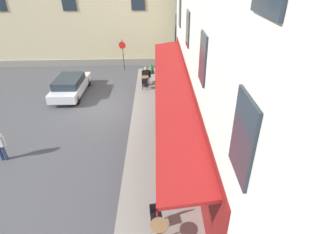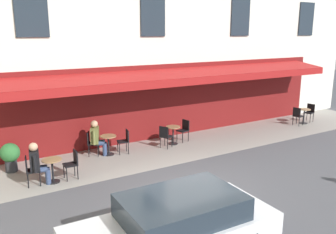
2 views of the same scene
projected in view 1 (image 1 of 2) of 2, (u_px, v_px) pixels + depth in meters
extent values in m
plane|color=#4C4C51|center=(105.00, 107.00, 16.75)|extent=(70.00, 70.00, 0.00)
cube|color=gray|center=(158.00, 135.00, 14.08)|extent=(20.50, 3.20, 0.01)
cube|color=maroon|center=(188.00, 106.00, 13.54)|extent=(16.00, 0.06, 3.20)
cube|color=maroon|center=(172.00, 84.00, 12.88)|extent=(15.00, 1.70, 0.36)
cube|color=maroon|center=(156.00, 88.00, 12.96)|extent=(15.00, 0.04, 0.28)
cube|color=#232D38|center=(243.00, 139.00, 4.83)|extent=(1.10, 0.06, 1.70)
cube|color=#232D38|center=(203.00, 59.00, 8.84)|extent=(1.10, 0.06, 1.70)
cube|color=#232D38|center=(188.00, 29.00, 12.85)|extent=(1.10, 0.06, 1.70)
cube|color=#232D38|center=(180.00, 13.00, 16.86)|extent=(1.10, 0.06, 1.70)
cube|color=gray|center=(80.00, 63.00, 23.29)|extent=(0.12, 17.00, 0.60)
cube|color=gray|center=(166.00, 69.00, 22.54)|extent=(2.40, 1.40, 0.15)
cube|color=gray|center=(170.00, 67.00, 22.48)|extent=(2.40, 1.05, 0.30)
cube|color=gray|center=(174.00, 66.00, 22.42)|extent=(2.40, 0.70, 0.45)
cylinder|color=black|center=(159.00, 232.00, 8.58)|extent=(0.06, 0.06, 0.72)
cylinder|color=#99754C|center=(159.00, 225.00, 8.39)|extent=(0.60, 0.60, 0.03)
cylinder|color=black|center=(152.00, 226.00, 8.94)|extent=(0.03, 0.03, 0.45)
cylinder|color=black|center=(162.00, 224.00, 9.00)|extent=(0.03, 0.03, 0.45)
cylinder|color=black|center=(151.00, 218.00, 9.23)|extent=(0.03, 0.03, 0.45)
cylinder|color=black|center=(160.00, 216.00, 9.29)|extent=(0.03, 0.03, 0.45)
cube|color=black|center=(156.00, 217.00, 8.99)|extent=(0.46, 0.46, 0.04)
cube|color=black|center=(155.00, 208.00, 9.02)|extent=(0.10, 0.40, 0.42)
cylinder|color=black|center=(166.00, 122.00, 15.20)|extent=(0.40, 0.40, 0.03)
cylinder|color=black|center=(166.00, 117.00, 15.02)|extent=(0.06, 0.06, 0.72)
cylinder|color=#99754C|center=(166.00, 111.00, 14.83)|extent=(0.60, 0.60, 0.03)
cylinder|color=black|center=(160.00, 117.00, 15.30)|extent=(0.03, 0.03, 0.45)
cylinder|color=black|center=(165.00, 115.00, 15.45)|extent=(0.03, 0.03, 0.45)
cylinder|color=black|center=(158.00, 114.00, 15.56)|extent=(0.03, 0.03, 0.45)
cylinder|color=black|center=(163.00, 113.00, 15.70)|extent=(0.03, 0.03, 0.45)
cube|color=black|center=(161.00, 111.00, 15.38)|extent=(0.54, 0.54, 0.04)
cube|color=black|center=(160.00, 106.00, 15.39)|extent=(0.22, 0.37, 0.42)
cylinder|color=black|center=(171.00, 122.00, 14.81)|extent=(0.03, 0.03, 0.45)
cylinder|color=black|center=(165.00, 122.00, 14.74)|extent=(0.03, 0.03, 0.45)
cylinder|color=black|center=(172.00, 125.00, 14.52)|extent=(0.03, 0.03, 0.45)
cylinder|color=black|center=(166.00, 126.00, 14.46)|extent=(0.03, 0.03, 0.45)
cube|color=black|center=(168.00, 120.00, 14.51)|extent=(0.47, 0.47, 0.04)
cube|color=black|center=(169.00, 118.00, 14.24)|extent=(0.11, 0.40, 0.42)
cylinder|color=black|center=(145.00, 86.00, 19.62)|extent=(0.40, 0.40, 0.03)
cylinder|color=black|center=(145.00, 82.00, 19.44)|extent=(0.06, 0.06, 0.72)
cylinder|color=#99754C|center=(145.00, 77.00, 19.25)|extent=(0.60, 0.60, 0.03)
cylinder|color=black|center=(147.00, 85.00, 19.19)|extent=(0.03, 0.03, 0.45)
cylinder|color=black|center=(143.00, 85.00, 19.18)|extent=(0.03, 0.03, 0.45)
cylinder|color=black|center=(147.00, 87.00, 18.90)|extent=(0.03, 0.03, 0.45)
cylinder|color=black|center=(142.00, 87.00, 18.89)|extent=(0.03, 0.03, 0.45)
cube|color=black|center=(145.00, 83.00, 18.91)|extent=(0.40, 0.40, 0.04)
cube|color=black|center=(145.00, 81.00, 18.64)|extent=(0.04, 0.40, 0.42)
cylinder|color=black|center=(144.00, 81.00, 19.85)|extent=(0.03, 0.03, 0.45)
cylinder|color=black|center=(148.00, 82.00, 19.82)|extent=(0.03, 0.03, 0.45)
cylinder|color=black|center=(145.00, 80.00, 20.14)|extent=(0.03, 0.03, 0.45)
cylinder|color=black|center=(149.00, 80.00, 20.11)|extent=(0.03, 0.03, 0.45)
cube|color=black|center=(146.00, 78.00, 19.85)|extent=(0.46, 0.46, 0.04)
cube|color=black|center=(147.00, 74.00, 19.89)|extent=(0.10, 0.40, 0.42)
cylinder|color=black|center=(166.00, 100.00, 17.60)|extent=(0.40, 0.40, 0.03)
cylinder|color=black|center=(166.00, 96.00, 17.42)|extent=(0.06, 0.06, 0.72)
cylinder|color=#99754C|center=(166.00, 90.00, 17.23)|extent=(0.60, 0.60, 0.03)
cylinder|color=black|center=(168.00, 100.00, 17.15)|extent=(0.03, 0.03, 0.45)
cylinder|color=black|center=(163.00, 100.00, 17.19)|extent=(0.03, 0.03, 0.45)
cylinder|color=black|center=(167.00, 102.00, 16.86)|extent=(0.03, 0.03, 0.45)
cylinder|color=black|center=(162.00, 102.00, 16.90)|extent=(0.03, 0.03, 0.45)
cube|color=black|center=(165.00, 98.00, 16.90)|extent=(0.47, 0.47, 0.04)
cube|color=black|center=(164.00, 96.00, 16.63)|extent=(0.12, 0.40, 0.42)
cylinder|color=black|center=(166.00, 95.00, 17.85)|extent=(0.03, 0.03, 0.45)
cylinder|color=black|center=(171.00, 95.00, 17.74)|extent=(0.03, 0.03, 0.45)
cylinder|color=black|center=(168.00, 93.00, 18.12)|extent=(0.03, 0.03, 0.45)
cylinder|color=black|center=(173.00, 93.00, 18.01)|extent=(0.03, 0.03, 0.45)
cube|color=black|center=(170.00, 91.00, 17.80)|extent=(0.53, 0.53, 0.04)
cube|color=black|center=(171.00, 87.00, 17.83)|extent=(0.21, 0.38, 0.42)
cylinder|color=navy|center=(144.00, 82.00, 19.64)|extent=(0.16, 0.16, 0.47)
cylinder|color=navy|center=(145.00, 78.00, 19.66)|extent=(0.37, 0.22, 0.16)
cylinder|color=navy|center=(147.00, 83.00, 19.62)|extent=(0.16, 0.16, 0.47)
cylinder|color=navy|center=(147.00, 79.00, 19.64)|extent=(0.37, 0.22, 0.16)
cube|color=black|center=(146.00, 74.00, 19.64)|extent=(0.35, 0.52, 0.59)
sphere|color=tan|center=(146.00, 69.00, 19.43)|extent=(0.26, 0.26, 0.26)
cylinder|color=black|center=(142.00, 74.00, 19.68)|extent=(0.10, 0.10, 0.52)
cylinder|color=black|center=(150.00, 74.00, 19.62)|extent=(0.10, 0.10, 0.52)
cylinder|color=navy|center=(166.00, 96.00, 17.63)|extent=(0.16, 0.16, 0.47)
cylinder|color=navy|center=(167.00, 92.00, 17.64)|extent=(0.39, 0.30, 0.17)
cylinder|color=navy|center=(168.00, 97.00, 17.56)|extent=(0.16, 0.16, 0.47)
cylinder|color=navy|center=(170.00, 92.00, 17.57)|extent=(0.39, 0.30, 0.17)
cube|color=olive|center=(169.00, 87.00, 17.59)|extent=(0.46, 0.57, 0.60)
sphere|color=tan|center=(169.00, 81.00, 17.37)|extent=(0.26, 0.26, 0.26)
cylinder|color=olive|center=(165.00, 86.00, 17.70)|extent=(0.11, 0.11, 0.53)
cylinder|color=olive|center=(173.00, 88.00, 17.50)|extent=(0.11, 0.11, 0.53)
cylinder|color=navy|center=(0.00, 153.00, 12.11)|extent=(0.15, 0.15, 0.81)
cylinder|color=navy|center=(4.00, 153.00, 12.12)|extent=(0.15, 0.15, 0.81)
cylinder|color=silver|center=(4.00, 141.00, 11.78)|extent=(0.10, 0.10, 0.51)
cylinder|color=black|center=(123.00, 55.00, 21.92)|extent=(0.05, 0.05, 2.60)
cylinder|color=#192899|center=(122.00, 45.00, 21.45)|extent=(0.13, 0.55, 0.56)
cylinder|color=red|center=(122.00, 45.00, 21.44)|extent=(0.13, 0.58, 0.59)
cylinder|color=#2D2D33|center=(151.00, 71.00, 21.81)|extent=(0.44, 0.44, 0.34)
cone|color=#3D7A38|center=(151.00, 66.00, 21.58)|extent=(0.42, 0.42, 0.57)
cylinder|color=brown|center=(164.00, 66.00, 23.02)|extent=(0.36, 0.36, 0.35)
sphere|color=#2D6B33|center=(164.00, 62.00, 22.84)|extent=(0.43, 0.43, 0.43)
cylinder|color=brown|center=(167.00, 72.00, 21.64)|extent=(0.47, 0.47, 0.31)
sphere|color=#2D6B33|center=(167.00, 69.00, 21.47)|extent=(0.42, 0.42, 0.42)
cylinder|color=#2D2D33|center=(166.00, 78.00, 20.43)|extent=(0.38, 0.38, 0.39)
sphere|color=#2D6B33|center=(166.00, 73.00, 20.19)|extent=(0.63, 0.63, 0.63)
cylinder|color=#2D2D33|center=(161.00, 70.00, 22.23)|extent=(0.38, 0.38, 0.29)
sphere|color=#3D7A38|center=(161.00, 66.00, 22.05)|extent=(0.47, 0.47, 0.47)
cube|color=silver|center=(71.00, 87.00, 18.12)|extent=(4.35, 1.91, 0.55)
cube|color=#232D38|center=(69.00, 81.00, 17.68)|extent=(2.45, 1.66, 0.48)
cylinder|color=black|center=(88.00, 82.00, 19.52)|extent=(0.60, 0.20, 0.60)
cylinder|color=black|center=(67.00, 82.00, 19.49)|extent=(0.60, 0.20, 0.60)
cylinder|color=black|center=(77.00, 100.00, 17.02)|extent=(0.60, 0.20, 0.60)
cylinder|color=black|center=(53.00, 100.00, 17.00)|extent=(0.60, 0.20, 0.60)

